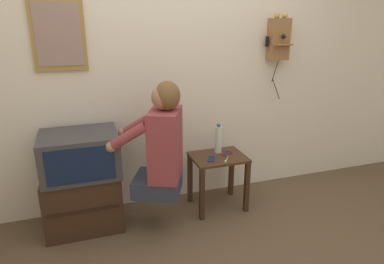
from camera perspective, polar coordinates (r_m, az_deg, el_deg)
name	(u,v)px	position (r m, az deg, el deg)	size (l,w,h in m)	color
ground_plane	(209,258)	(2.67, 2.89, -20.19)	(14.00, 14.00, 0.00)	brown
wall_back	(170,65)	(3.06, -3.63, 11.10)	(6.80, 0.05, 2.55)	silver
side_table	(218,168)	(3.10, 4.35, -6.07)	(0.47, 0.38, 0.50)	#422819
person	(162,144)	(2.64, -5.10, -1.93)	(0.62, 0.55, 0.91)	#2D3347
tv_stand	(83,200)	(3.01, -17.67, -10.81)	(0.60, 0.43, 0.48)	#382316
television	(80,154)	(2.83, -18.14, -3.55)	(0.59, 0.47, 0.34)	#38383A
wall_phone_antique	(279,39)	(3.37, 14.23, 14.83)	(0.23, 0.19, 0.79)	olive
framed_picture	(58,34)	(2.89, -21.37, 14.90)	(0.40, 0.03, 0.55)	olive
cell_phone_held	(212,158)	(2.98, 3.28, -4.43)	(0.11, 0.14, 0.01)	navy
cell_phone_spare	(227,153)	(3.10, 5.89, -3.55)	(0.13, 0.13, 0.01)	maroon
water_bottle	(218,139)	(3.09, 4.40, -1.20)	(0.06, 0.06, 0.27)	silver
toothbrush	(227,160)	(2.96, 5.77, -4.61)	(0.10, 0.14, 0.02)	#4CBF66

